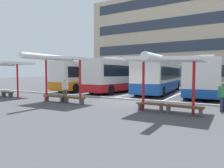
% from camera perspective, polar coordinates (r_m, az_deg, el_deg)
% --- Properties ---
extents(ground_plane, '(160.00, 160.00, 0.00)m').
position_cam_1_polar(ground_plane, '(14.88, 3.78, -5.01)').
color(ground_plane, '#47474C').
extents(terminal_building, '(41.86, 12.00, 20.59)m').
position_cam_1_polar(terminal_building, '(45.69, 22.24, 11.47)').
color(terminal_building, '#C6B293').
rests_on(terminal_building, ground).
extents(coach_bus_0, '(3.00, 12.09, 3.66)m').
position_cam_1_polar(coach_bus_0, '(25.70, -5.35, 2.16)').
color(coach_bus_0, silver).
rests_on(coach_bus_0, ground).
extents(coach_bus_1, '(3.53, 11.64, 3.76)m').
position_cam_1_polar(coach_bus_1, '(23.55, 3.00, 2.27)').
color(coach_bus_1, silver).
rests_on(coach_bus_1, ground).
extents(coach_bus_2, '(3.57, 12.19, 3.56)m').
position_cam_1_polar(coach_bus_2, '(22.69, 13.25, 1.83)').
color(coach_bus_2, silver).
rests_on(coach_bus_2, ground).
extents(coach_bus_3, '(3.16, 10.82, 3.59)m').
position_cam_1_polar(coach_bus_3, '(20.98, 24.40, 1.67)').
color(coach_bus_3, silver).
rests_on(coach_bus_3, ground).
extents(lane_stripe_0, '(0.16, 14.00, 0.01)m').
position_cam_1_polar(lane_stripe_0, '(28.01, -6.92, -1.21)').
color(lane_stripe_0, white).
rests_on(lane_stripe_0, ground).
extents(lane_stripe_1, '(0.16, 14.00, 0.01)m').
position_cam_1_polar(lane_stripe_1, '(25.73, 0.44, -1.57)').
color(lane_stripe_1, white).
rests_on(lane_stripe_1, ground).
extents(lane_stripe_2, '(0.16, 14.00, 0.01)m').
position_cam_1_polar(lane_stripe_2, '(23.94, 9.06, -1.95)').
color(lane_stripe_2, white).
rests_on(lane_stripe_2, ground).
extents(lane_stripe_3, '(0.16, 14.00, 0.01)m').
position_cam_1_polar(lane_stripe_3, '(22.77, 18.81, -2.34)').
color(lane_stripe_3, white).
rests_on(lane_stripe_3, ground).
extents(waiting_shelter_0, '(4.15, 4.81, 3.06)m').
position_cam_1_polar(waiting_shelter_0, '(19.91, -28.09, 4.86)').
color(waiting_shelter_0, red).
rests_on(waiting_shelter_0, ground).
extents(bench_0, '(1.59, 0.60, 0.45)m').
position_cam_1_polar(bench_0, '(20.15, -27.12, -2.27)').
color(bench_0, brown).
rests_on(bench_0, ground).
extents(waiting_shelter_1, '(4.20, 4.54, 3.35)m').
position_cam_1_polar(waiting_shelter_1, '(14.62, -14.44, 6.73)').
color(waiting_shelter_1, red).
rests_on(waiting_shelter_1, ground).
extents(bench_1, '(1.85, 0.49, 0.45)m').
position_cam_1_polar(bench_1, '(15.58, -15.74, -3.49)').
color(bench_1, brown).
rests_on(bench_1, ground).
extents(bench_2, '(1.91, 0.65, 0.45)m').
position_cam_1_polar(bench_2, '(14.39, -10.58, -3.97)').
color(bench_2, brown).
rests_on(bench_2, ground).
extents(waiting_shelter_2, '(3.65, 4.85, 2.94)m').
position_cam_1_polar(waiting_shelter_2, '(10.94, 14.71, 6.27)').
color(waiting_shelter_2, red).
rests_on(waiting_shelter_2, ground).
extents(bench_3, '(1.52, 0.51, 0.45)m').
position_cam_1_polar(bench_3, '(11.59, 10.61, -5.72)').
color(bench_3, brown).
rests_on(bench_3, ground).
extents(bench_4, '(1.93, 0.57, 0.45)m').
position_cam_1_polar(bench_4, '(11.05, 19.34, -6.22)').
color(bench_4, brown).
rests_on(bench_4, ground).
extents(platform_kerb, '(44.00, 0.24, 0.12)m').
position_cam_1_polar(platform_kerb, '(15.90, 5.64, -4.28)').
color(platform_kerb, '#ADADA8').
rests_on(platform_kerb, ground).
extents(waiting_passenger_0, '(0.50, 0.47, 1.61)m').
position_cam_1_polar(waiting_passenger_0, '(12.55, 28.46, -2.66)').
color(waiting_passenger_0, '#33384C').
rests_on(waiting_passenger_0, ground).
extents(waiting_passenger_2, '(0.50, 0.50, 1.68)m').
position_cam_1_polar(waiting_passenger_2, '(16.13, -12.90, -0.99)').
color(waiting_passenger_2, brown).
rests_on(waiting_passenger_2, ground).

